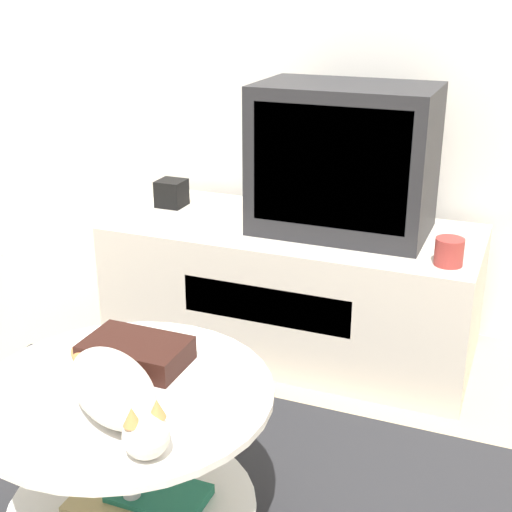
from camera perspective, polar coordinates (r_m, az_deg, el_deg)
The scene contains 7 objects.
tv_stand at distance 2.72m, azimuth 2.95°, elevation -2.49°, with size 1.36×0.59×0.49m.
tv at distance 2.54m, azimuth 7.06°, elevation 7.67°, with size 0.61×0.39×0.52m.
speaker at distance 2.88m, azimuth -6.77°, elevation 5.02°, with size 0.11×0.11×0.11m.
mug at distance 2.34m, azimuth 15.19°, elevation 0.33°, with size 0.09×0.09×0.09m.
coffee_table at distance 1.79m, azimuth -10.08°, elevation -14.98°, with size 0.70×0.70×0.44m.
dvd_box at distance 1.78m, azimuth -9.58°, elevation -7.60°, with size 0.25×0.16×0.06m.
cat at distance 1.58m, azimuth -11.20°, elevation -10.58°, with size 0.43×0.34×0.12m.
Camera 1 is at (0.75, -1.23, 1.34)m, focal length 50.00 mm.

